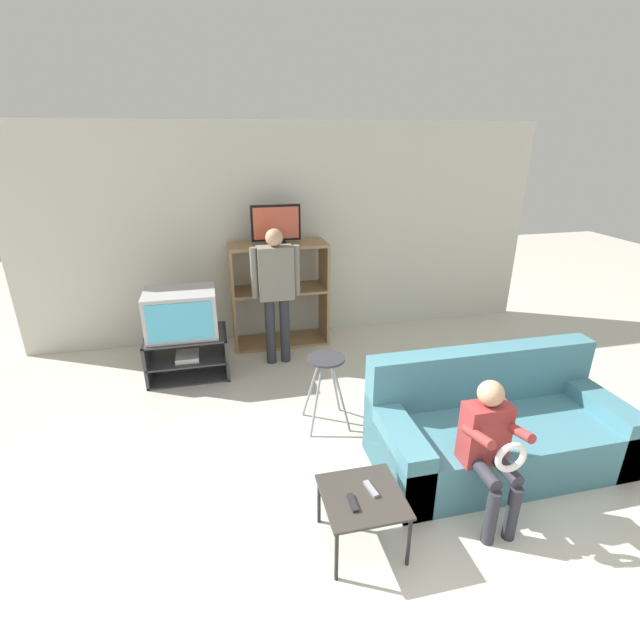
# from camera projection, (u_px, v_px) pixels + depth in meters

# --- Properties ---
(ground_plane) EXTENTS (18.00, 18.00, 0.00)m
(ground_plane) POSITION_uv_depth(u_px,v_px,m) (426.00, 630.00, 2.46)
(ground_plane) COLOR beige
(wall_back) EXTENTS (6.40, 0.06, 2.60)m
(wall_back) POSITION_uv_depth(u_px,v_px,m) (290.00, 234.00, 5.70)
(wall_back) COLOR beige
(wall_back) RESTS_ON ground_plane
(tv_stand) EXTENTS (0.85, 0.57, 0.47)m
(tv_stand) POSITION_uv_depth(u_px,v_px,m) (188.00, 355.00, 5.00)
(tv_stand) COLOR #38383D
(tv_stand) RESTS_ON ground_plane
(television_main) EXTENTS (0.72, 0.53, 0.48)m
(television_main) POSITION_uv_depth(u_px,v_px,m) (181.00, 313.00, 4.83)
(television_main) COLOR #B2B2B7
(television_main) RESTS_ON tv_stand
(media_shelf) EXTENTS (1.15, 0.48, 1.26)m
(media_shelf) POSITION_uv_depth(u_px,v_px,m) (279.00, 294.00, 5.63)
(media_shelf) COLOR #9E7A51
(media_shelf) RESTS_ON ground_plane
(television_flat) EXTENTS (0.57, 0.20, 0.45)m
(television_flat) POSITION_uv_depth(u_px,v_px,m) (276.00, 226.00, 5.28)
(television_flat) COLOR black
(television_flat) RESTS_ON media_shelf
(folding_stool) EXTENTS (0.38, 0.37, 0.67)m
(folding_stool) POSITION_uv_depth(u_px,v_px,m) (326.00, 371.00, 4.03)
(folding_stool) COLOR #99999E
(folding_stool) RESTS_ON ground_plane
(snack_table) EXTENTS (0.50, 0.50, 0.38)m
(snack_table) POSITION_uv_depth(u_px,v_px,m) (362.00, 500.00, 2.87)
(snack_table) COLOR #38332D
(snack_table) RESTS_ON ground_plane
(remote_control_black) EXTENTS (0.04, 0.14, 0.02)m
(remote_control_black) POSITION_uv_depth(u_px,v_px,m) (353.00, 503.00, 2.78)
(remote_control_black) COLOR #232328
(remote_control_black) RESTS_ON snack_table
(remote_control_white) EXTENTS (0.06, 0.15, 0.02)m
(remote_control_white) POSITION_uv_depth(u_px,v_px,m) (371.00, 489.00, 2.89)
(remote_control_white) COLOR gray
(remote_control_white) RESTS_ON snack_table
(couch) EXTENTS (1.93, 0.88, 0.86)m
(couch) POSITION_uv_depth(u_px,v_px,m) (495.00, 429.00, 3.66)
(couch) COLOR teal
(couch) RESTS_ON ground_plane
(person_standing_adult) EXTENTS (0.53, 0.20, 1.54)m
(person_standing_adult) POSITION_uv_depth(u_px,v_px,m) (276.00, 285.00, 5.02)
(person_standing_adult) COLOR #2D2D33
(person_standing_adult) RESTS_ON ground_plane
(person_seated_child) EXTENTS (0.33, 0.43, 1.00)m
(person_seated_child) POSITION_uv_depth(u_px,v_px,m) (490.00, 444.00, 3.00)
(person_seated_child) COLOR #2D2D38
(person_seated_child) RESTS_ON ground_plane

